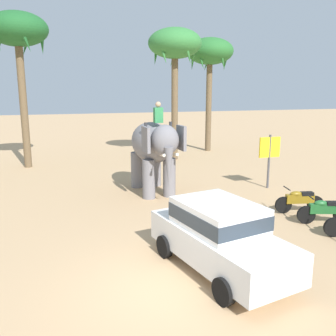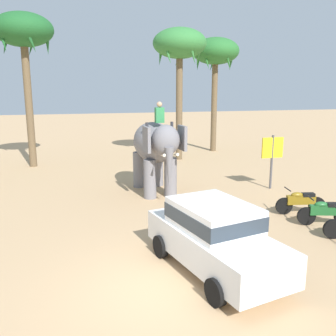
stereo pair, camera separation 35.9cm
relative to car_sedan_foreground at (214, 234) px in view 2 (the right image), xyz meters
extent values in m
plane|color=tan|center=(-1.46, -0.58, -0.93)|extent=(120.00, 120.00, 0.00)
cube|color=white|center=(0.01, -0.04, -0.25)|extent=(2.51, 4.36, 0.76)
cube|color=white|center=(-0.01, 0.06, 0.45)|extent=(1.96, 2.38, 0.64)
cube|color=#2D3842|center=(-0.01, 0.06, 0.45)|extent=(1.98, 2.40, 0.35)
cylinder|color=black|center=(1.10, -1.10, -0.63)|extent=(0.30, 0.62, 0.60)
cylinder|color=black|center=(-0.56, -1.46, -0.63)|extent=(0.30, 0.62, 0.60)
cylinder|color=black|center=(0.58, 1.38, -0.63)|extent=(0.30, 0.62, 0.60)
cylinder|color=black|center=(-1.09, 1.03, -0.63)|extent=(0.30, 0.62, 0.60)
ellipsoid|color=slate|center=(0.25, 7.35, 1.22)|extent=(1.74, 3.17, 1.70)
cylinder|color=slate|center=(0.74, 6.44, -0.13)|extent=(0.52, 0.52, 1.60)
cylinder|color=slate|center=(-0.14, 6.40, -0.13)|extent=(0.52, 0.52, 1.60)
cylinder|color=slate|center=(0.65, 8.30, -0.13)|extent=(0.52, 0.52, 1.60)
cylinder|color=slate|center=(-0.23, 8.26, -0.13)|extent=(0.52, 0.52, 1.60)
ellipsoid|color=slate|center=(0.33, 5.72, 1.52)|extent=(1.15, 1.05, 1.20)
cube|color=slate|center=(1.04, 5.86, 1.57)|extent=(0.16, 0.80, 0.96)
cube|color=slate|center=(-0.39, 5.79, 1.57)|extent=(0.16, 0.80, 0.96)
cone|color=slate|center=(0.35, 5.27, 0.52)|extent=(0.38, 0.38, 1.60)
cone|color=beige|center=(0.61, 5.33, 1.02)|extent=(0.15, 0.57, 0.21)
cone|color=beige|center=(0.09, 5.31, 1.02)|extent=(0.15, 0.57, 0.21)
cube|color=#338C4C|center=(0.29, 6.50, 2.42)|extent=(0.35, 0.26, 0.60)
sphere|color=tan|center=(0.29, 6.50, 2.84)|extent=(0.22, 0.22, 0.22)
cylinder|color=#333338|center=(0.81, 6.52, 1.87)|extent=(0.12, 0.12, 0.55)
cylinder|color=#333338|center=(-0.23, 6.47, 1.87)|extent=(0.12, 0.12, 0.55)
cylinder|color=black|center=(4.17, 0.85, -0.63)|extent=(0.60, 0.26, 0.60)
cylinder|color=black|center=(4.10, 2.04, -0.63)|extent=(0.60, 0.27, 0.60)
cube|color=#23662D|center=(4.68, 1.86, -0.41)|extent=(1.03, 0.49, 0.32)
ellipsoid|color=#23662D|center=(4.53, 1.91, -0.23)|extent=(0.49, 0.36, 0.20)
cube|color=black|center=(4.91, 1.79, -0.23)|extent=(0.49, 0.34, 0.12)
cylinder|color=black|center=(4.19, 2.01, -0.01)|extent=(0.20, 0.54, 0.04)
cylinder|color=black|center=(4.00, 3.18, -0.63)|extent=(0.61, 0.22, 0.60)
cylinder|color=black|center=(5.18, 2.94, -0.63)|extent=(0.61, 0.22, 0.60)
cube|color=olive|center=(4.59, 3.06, -0.41)|extent=(1.04, 0.40, 0.32)
ellipsoid|color=olive|center=(4.44, 3.09, -0.23)|extent=(0.48, 0.32, 0.20)
cube|color=black|center=(4.83, 3.01, -0.23)|extent=(0.47, 0.30, 0.12)
cylinder|color=black|center=(4.09, 3.16, -0.01)|extent=(0.15, 0.55, 0.04)
cylinder|color=brown|center=(-5.20, 14.35, 2.70)|extent=(0.41, 0.41, 7.26)
ellipsoid|color=#1E5B28|center=(-5.20, 14.35, 6.53)|extent=(3.20, 3.20, 1.80)
cone|color=#1E5B28|center=(-4.00, 14.35, 6.03)|extent=(0.40, 0.92, 1.64)
cone|color=#1E5B28|center=(-4.83, 15.49, 6.03)|extent=(0.91, 0.57, 1.67)
cone|color=#1E5B28|center=(-6.17, 15.06, 6.03)|extent=(0.73, 0.83, 1.69)
cone|color=#1E5B28|center=(-6.17, 13.65, 6.03)|extent=(0.73, 0.83, 1.69)
cone|color=#1E5B28|center=(-4.83, 13.21, 6.03)|extent=(0.91, 0.57, 1.67)
cylinder|color=brown|center=(3.51, 14.21, 2.48)|extent=(0.40, 0.40, 6.81)
ellipsoid|color=#337A38|center=(3.51, 14.21, 6.08)|extent=(3.20, 3.20, 1.80)
cone|color=#337A38|center=(4.71, 14.21, 5.58)|extent=(0.40, 0.92, 1.64)
cone|color=#337A38|center=(3.88, 15.35, 5.58)|extent=(0.91, 0.57, 1.67)
cone|color=#337A38|center=(2.54, 14.91, 5.58)|extent=(0.73, 0.83, 1.69)
cone|color=#337A38|center=(2.54, 13.50, 5.58)|extent=(0.73, 0.83, 1.69)
cone|color=#337A38|center=(3.88, 13.07, 5.58)|extent=(0.91, 0.57, 1.67)
cylinder|color=brown|center=(6.82, 16.61, 2.40)|extent=(0.40, 0.40, 6.67)
ellipsoid|color=#286B2D|center=(6.82, 16.61, 5.94)|extent=(3.20, 3.20, 1.80)
cone|color=#286B2D|center=(8.02, 16.61, 5.44)|extent=(0.40, 0.92, 1.64)
cone|color=#286B2D|center=(7.19, 17.75, 5.44)|extent=(0.91, 0.57, 1.67)
cone|color=#286B2D|center=(5.85, 17.31, 5.44)|extent=(0.73, 0.83, 1.69)
cone|color=#286B2D|center=(5.85, 15.90, 5.44)|extent=(0.73, 0.83, 1.69)
cone|color=#286B2D|center=(7.19, 15.47, 5.44)|extent=(0.91, 0.57, 1.67)
cylinder|color=#4C4C51|center=(5.36, 6.38, 0.27)|extent=(0.10, 0.10, 2.40)
cube|color=yellow|center=(5.36, 6.38, 0.92)|extent=(1.00, 0.08, 0.90)
camera|label=1|loc=(-3.70, -7.73, 3.47)|focal=39.65mm
camera|label=2|loc=(-3.35, -7.83, 3.47)|focal=39.65mm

